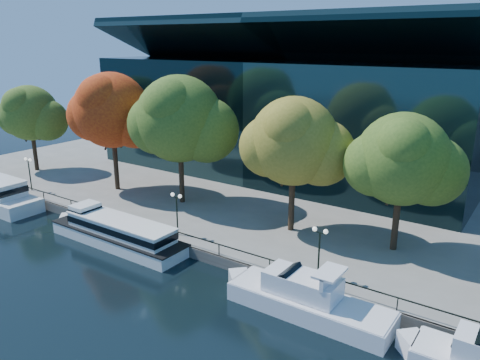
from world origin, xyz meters
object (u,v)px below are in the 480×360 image
Objects in this scene: lamp_0 at (29,166)px; lamp_1 at (177,204)px; tree_4 at (404,161)px; tree_3 at (295,143)px; tree_0 at (30,114)px; tour_boat at (114,230)px; cruiser_near at (302,297)px; lamp_2 at (320,241)px; tree_1 at (112,112)px; tree_2 at (180,121)px.

lamp_1 is (23.59, 0.00, 0.00)m from lamp_0.
lamp_1 is (-17.75, -8.23, -4.93)m from tree_4.
tree_3 is at bearing 40.05° from lamp_1.
lamp_0 is at bearing -36.49° from tree_0.
lamp_1 is at bearing 32.39° from tour_boat.
lamp_1 is (-14.92, 3.62, 2.81)m from cruiser_near.
tree_3 is at bearing 130.89° from lamp_2.
tree_4 is at bearing 26.65° from tour_boat.
tree_0 reaches higher than lamp_2.
lamp_0 is at bearing 180.00° from lamp_1.
tree_1 is 31.02m from lamp_2.
tour_boat is 19.88m from lamp_2.
tree_0 is at bearing -178.26° from tree_3.
lamp_1 is 1.00× the size of lamp_2.
lamp_0 and lamp_2 have the same top height.
lamp_2 is (19.43, 3.22, 2.66)m from tour_boat.
cruiser_near is 15.01m from tree_3.
lamp_0 is 1.00× the size of lamp_2.
tour_boat is 1.26× the size of cruiser_near.
tour_boat is 4.08× the size of lamp_1.
lamp_2 is at bearing -11.94° from tree_1.
tree_3 is (13.91, -0.17, -0.70)m from tree_2.
tree_1 is at bearing 1.76° from tree_0.
tree_0 is 25.88m from tree_2.
tree_4 is at bearing 2.86° from tree_0.
lamp_0 is at bearing -158.31° from tree_2.
cruiser_near is 33.14m from tree_1.
tree_4 is (22.82, 11.45, 7.58)m from tour_boat.
tour_boat is 28.82m from tree_0.
lamp_1 is (31.41, -5.78, -4.84)m from tree_0.
tour_boat is at bearing -170.60° from lamp_2.
tree_0 is 0.92× the size of tree_3.
tree_4 reaches higher than lamp_0.
lamp_0 is at bearing 174.63° from cruiser_near.
tree_3 is at bearing -0.71° from tree_2.
tree_2 is at bearing -177.36° from tree_4.
tree_1 is (-30.24, 9.89, 9.25)m from cruiser_near.
lamp_0 is (-41.34, -8.23, -4.93)m from tree_4.
cruiser_near is at bearing -58.08° from tree_3.
tour_boat is at bearing -142.68° from tree_3.
tree_0 is 32.30m from lamp_1.
lamp_0 is (7.82, -5.78, -4.84)m from tree_0.
tree_2 is 3.49× the size of lamp_1.
tour_boat is at bearing -87.09° from tree_2.
tour_boat is 1.38× the size of tree_4.
lamp_0 reaches higher than cruiser_near.
cruiser_near is 1.09× the size of tree_4.
lamp_1 is at bearing -10.43° from tree_0.
tree_0 is at bearing 161.14° from tour_boat.
tree_4 is at bearing 7.53° from tree_3.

